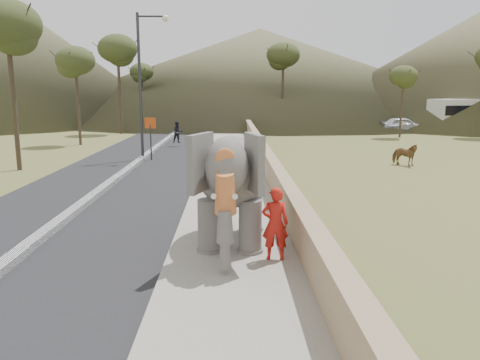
# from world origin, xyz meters

# --- Properties ---
(ground) EXTENTS (160.00, 160.00, 0.00)m
(ground) POSITION_xyz_m (0.00, 0.00, 0.00)
(ground) COLOR olive
(ground) RESTS_ON ground
(road) EXTENTS (7.00, 120.00, 0.03)m
(road) POSITION_xyz_m (-5.00, 10.00, 0.01)
(road) COLOR black
(road) RESTS_ON ground
(median) EXTENTS (0.35, 120.00, 0.22)m
(median) POSITION_xyz_m (-5.00, 10.00, 0.11)
(median) COLOR black
(median) RESTS_ON ground
(walkway) EXTENTS (3.00, 120.00, 0.15)m
(walkway) POSITION_xyz_m (0.00, 10.00, 0.07)
(walkway) COLOR #9E9687
(walkway) RESTS_ON ground
(parapet) EXTENTS (0.30, 120.00, 1.10)m
(parapet) POSITION_xyz_m (1.65, 10.00, 0.55)
(parapet) COLOR tan
(parapet) RESTS_ON ground
(lamppost) EXTENTS (1.76, 0.36, 8.00)m
(lamppost) POSITION_xyz_m (-4.69, 16.06, 4.87)
(lamppost) COLOR #2E2F33
(lamppost) RESTS_ON ground
(signboard) EXTENTS (0.60, 0.08, 2.40)m
(signboard) POSITION_xyz_m (-4.50, 15.96, 1.64)
(signboard) COLOR #2D2D33
(signboard) RESTS_ON ground
(cow) EXTENTS (1.46, 1.40, 1.18)m
(cow) POSITION_xyz_m (9.07, 13.71, 0.59)
(cow) COLOR brown
(cow) RESTS_ON ground
(distant_car) EXTENTS (4.28, 1.84, 1.44)m
(distant_car) POSITION_xyz_m (16.28, 33.59, 0.72)
(distant_car) COLOR silver
(distant_car) RESTS_ON ground
(hill_far) EXTENTS (80.00, 80.00, 14.00)m
(hill_far) POSITION_xyz_m (5.00, 70.00, 7.00)
(hill_far) COLOR brown
(hill_far) RESTS_ON ground
(elephant_and_man) EXTENTS (2.33, 3.95, 2.77)m
(elephant_and_man) POSITION_xyz_m (0.02, 0.98, 1.53)
(elephant_and_man) COLOR slate
(elephant_and_man) RESTS_ON ground
(motorcyclist) EXTENTS (2.40, 1.71, 1.77)m
(motorcyclist) POSITION_xyz_m (-2.95, 22.49, 0.69)
(motorcyclist) COLOR maroon
(motorcyclist) RESTS_ON ground
(trees) EXTENTS (35.84, 43.56, 9.05)m
(trees) POSITION_xyz_m (-2.05, 27.43, 4.06)
(trees) COLOR #473828
(trees) RESTS_ON ground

